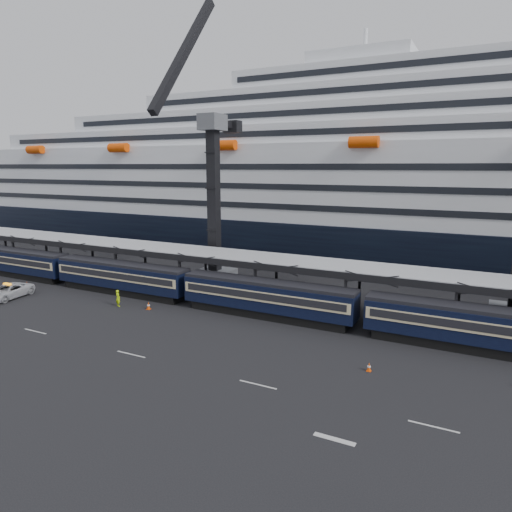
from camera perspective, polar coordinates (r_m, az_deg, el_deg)
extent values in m
plane|color=black|center=(37.02, 5.97, -13.84)|extent=(260.00, 260.00, 0.00)
cube|color=beige|center=(49.23, -25.88, -8.47)|extent=(3.00, 0.15, 0.02)
cube|color=beige|center=(40.75, -15.34, -11.76)|extent=(3.00, 0.15, 0.02)
cube|color=beige|center=(34.44, 0.24, -15.78)|extent=(3.00, 0.15, 0.02)
cube|color=beige|center=(31.61, 21.29, -19.25)|extent=(3.00, 0.15, 0.02)
cube|color=beige|center=(28.96, 9.77, -21.63)|extent=(2.50, 0.40, 0.02)
cube|color=black|center=(74.30, -27.70, -1.89)|extent=(17.48, 2.40, 0.90)
cube|color=black|center=(73.95, -27.83, -0.53)|extent=(19.00, 2.80, 2.70)
cube|color=beige|center=(73.90, -27.85, -0.30)|extent=(18.62, 2.92, 1.05)
cube|color=black|center=(73.89, -27.85, -0.26)|extent=(17.86, 2.98, 0.70)
cube|color=black|center=(73.69, -27.93, 0.61)|extent=(19.00, 2.50, 0.35)
cube|color=black|center=(59.40, -16.36, -4.07)|extent=(17.48, 2.40, 0.90)
cube|color=black|center=(58.97, -16.46, -2.38)|extent=(19.00, 2.80, 2.70)
cube|color=beige|center=(58.90, -16.47, -2.09)|extent=(18.62, 2.92, 1.05)
cube|color=black|center=(58.89, -16.47, -2.05)|extent=(17.86, 2.98, 0.70)
cube|color=black|center=(58.65, -16.54, -0.95)|extent=(19.00, 2.50, 0.35)
cube|color=black|center=(48.35, 1.36, -7.10)|extent=(17.48, 2.40, 0.90)
cube|color=black|center=(47.81, 1.37, -5.05)|extent=(19.00, 2.80, 2.70)
cube|color=beige|center=(47.73, 1.37, -4.70)|extent=(18.62, 2.92, 1.05)
cube|color=black|center=(47.72, 1.37, -4.65)|extent=(17.86, 2.98, 0.70)
cube|color=black|center=(47.41, 1.38, -3.31)|extent=(19.00, 2.50, 0.35)
cube|color=black|center=(44.12, 25.89, -10.10)|extent=(17.48, 2.40, 0.90)
cube|color=black|center=(43.53, 26.10, -7.89)|extent=(19.00, 2.80, 2.70)
cube|color=beige|center=(43.44, 26.13, -7.51)|extent=(18.62, 2.92, 1.05)
cube|color=black|center=(43.42, 26.14, -7.45)|extent=(17.86, 2.98, 0.70)
cube|color=black|center=(43.09, 26.27, -6.00)|extent=(19.00, 2.50, 0.35)
cube|color=#A1A4A9|center=(48.02, 12.12, -1.35)|extent=(130.00, 6.00, 0.25)
cube|color=black|center=(45.27, 11.12, -2.46)|extent=(130.00, 0.25, 0.70)
cube|color=black|center=(50.93, 12.98, -1.02)|extent=(130.00, 0.25, 0.70)
cube|color=black|center=(87.44, -28.82, 1.31)|extent=(0.25, 0.25, 5.40)
cube|color=black|center=(76.16, -28.00, 0.11)|extent=(0.25, 0.25, 5.40)
cube|color=black|center=(79.43, -24.72, 0.80)|extent=(0.25, 0.25, 5.40)
cube|color=black|center=(68.30, -23.14, -0.62)|extent=(0.25, 0.25, 5.40)
cube|color=black|center=(71.93, -19.75, 0.19)|extent=(0.25, 0.25, 5.40)
cube|color=black|center=(61.07, -17.08, -1.52)|extent=(0.25, 0.25, 5.40)
cube|color=black|center=(65.10, -13.68, -0.57)|extent=(0.25, 0.25, 5.40)
cube|color=black|center=(54.71, -9.49, -2.62)|extent=(0.25, 0.25, 5.40)
cube|color=black|center=(59.18, -6.29, -1.48)|extent=(0.25, 0.25, 5.40)
cube|color=black|center=(49.58, -0.12, -3.91)|extent=(0.25, 0.25, 5.40)
cube|color=black|center=(54.47, 2.57, -2.54)|extent=(0.25, 0.25, 5.40)
cube|color=black|center=(46.07, 11.08, -5.31)|extent=(0.25, 0.25, 5.40)
cube|color=black|center=(51.29, 12.81, -3.68)|extent=(0.25, 0.25, 5.40)
cube|color=black|center=(44.57, 23.60, -6.63)|extent=(0.25, 0.25, 5.40)
cube|color=black|center=(49.95, 24.02, -4.79)|extent=(0.25, 0.25, 5.40)
cube|color=black|center=(79.24, 18.08, 1.85)|extent=(200.00, 28.00, 7.00)
cube|color=silver|center=(78.35, 18.51, 8.72)|extent=(190.00, 26.88, 12.00)
cube|color=silver|center=(78.46, 18.86, 14.19)|extent=(160.00, 24.64, 3.00)
cube|color=black|center=(66.28, 17.24, 14.94)|extent=(153.60, 0.12, 0.90)
cube|color=silver|center=(78.70, 19.00, 16.36)|extent=(124.00, 21.84, 3.00)
cube|color=black|center=(67.94, 17.61, 17.36)|extent=(119.04, 0.12, 0.90)
cube|color=silver|center=(79.06, 19.15, 18.52)|extent=(90.00, 19.04, 3.00)
cube|color=black|center=(69.71, 17.97, 19.66)|extent=(86.40, 0.12, 0.90)
cube|color=silver|center=(79.52, 19.29, 20.66)|extent=(56.00, 16.24, 3.00)
cube|color=black|center=(71.60, 18.32, 21.85)|extent=(53.76, 0.12, 0.90)
cube|color=silver|center=(81.56, 13.39, 22.50)|extent=(16.00, 12.00, 2.50)
cylinder|color=#EB4907|center=(103.51, -25.86, 11.88)|extent=(4.00, 1.60, 1.60)
cylinder|color=#EB4907|center=(87.18, -16.80, 12.83)|extent=(4.00, 1.60, 1.60)
cylinder|color=#EB4907|center=(73.85, -3.96, 13.64)|extent=(4.00, 1.60, 1.60)
cylinder|color=#EB4907|center=(65.39, 13.34, 13.69)|extent=(4.00, 1.60, 1.60)
cube|color=#515459|center=(61.37, -5.13, -2.63)|extent=(4.50, 4.50, 2.00)
cube|color=black|center=(59.78, -5.30, 6.72)|extent=(1.30, 1.30, 18.00)
cube|color=#515459|center=(59.84, -5.47, 16.31)|extent=(2.60, 3.20, 2.00)
cube|color=black|center=(56.14, -9.07, 23.69)|extent=(0.90, 12.26, 14.37)
cube|color=black|center=(61.98, -4.18, 16.15)|extent=(0.90, 5.04, 0.90)
cube|color=black|center=(64.13, -2.97, 15.82)|extent=(2.20, 1.60, 1.60)
imported|color=silver|center=(62.32, -28.57, -3.91)|extent=(3.69, 6.47, 1.70)
imported|color=#CBFF0D|center=(54.02, -16.87, -5.06)|extent=(0.80, 0.65, 1.90)
cube|color=#EB4907|center=(66.68, -26.68, -3.55)|extent=(0.42, 0.42, 0.04)
cone|color=#EB4907|center=(66.58, -26.71, -3.20)|extent=(0.36, 0.36, 0.80)
cylinder|color=white|center=(66.58, -26.71, -3.20)|extent=(0.30, 0.30, 0.13)
cube|color=#EB4907|center=(64.06, -28.55, -4.30)|extent=(0.35, 0.35, 0.04)
cone|color=#EB4907|center=(63.98, -28.58, -3.99)|extent=(0.29, 0.29, 0.66)
cylinder|color=white|center=(63.98, -28.58, -3.99)|extent=(0.25, 0.25, 0.11)
cube|color=#EB4907|center=(52.29, -13.27, -6.47)|extent=(0.43, 0.43, 0.05)
cone|color=#EB4907|center=(52.17, -13.29, -6.02)|extent=(0.36, 0.36, 0.82)
cylinder|color=white|center=(52.17, -13.29, -6.02)|extent=(0.31, 0.31, 0.14)
cube|color=#EB4907|center=(37.49, 13.92, -13.76)|extent=(0.36, 0.36, 0.04)
cone|color=#EB4907|center=(37.34, 13.95, -13.26)|extent=(0.30, 0.30, 0.68)
cylinder|color=white|center=(37.34, 13.95, -13.26)|extent=(0.26, 0.26, 0.11)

